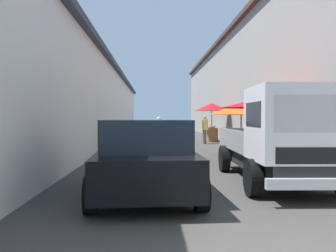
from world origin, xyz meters
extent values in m
plane|color=#3D3A38|center=(13.50, 0.00, 0.00)|extent=(90.00, 90.00, 0.00)
cube|color=silver|center=(15.75, 6.98, 2.16)|extent=(49.50, 7.00, 4.31)
cube|color=#383D4C|center=(15.75, 6.98, 4.43)|extent=(49.80, 7.50, 0.24)
cube|color=gray|center=(15.75, -6.98, 3.33)|extent=(49.50, 7.00, 6.66)
cube|color=#4C3328|center=(15.75, -6.98, 6.78)|extent=(49.80, 7.50, 0.24)
cylinder|color=#9E9EA3|center=(9.40, -2.26, 1.06)|extent=(0.06, 0.06, 2.12)
cone|color=red|center=(9.40, -2.26, 1.96)|extent=(2.71, 2.71, 0.31)
sphere|color=#9E9EA3|center=(9.40, -2.26, 2.16)|extent=(0.07, 0.07, 0.07)
cube|color=olive|center=(9.20, -2.29, 0.41)|extent=(0.75, 0.72, 0.83)
sphere|color=orange|center=(9.35, -2.25, 0.87)|extent=(0.09, 0.09, 0.09)
sphere|color=orange|center=(9.16, -2.31, 0.87)|extent=(0.09, 0.09, 0.09)
sphere|color=orange|center=(9.20, -2.40, 0.93)|extent=(0.09, 0.09, 0.09)
sphere|color=orange|center=(9.26, -2.35, 0.87)|extent=(0.09, 0.09, 0.09)
sphere|color=orange|center=(9.02, -2.39, 0.87)|extent=(0.09, 0.09, 0.09)
sphere|color=orange|center=(9.31, -2.36, 0.87)|extent=(0.09, 0.09, 0.09)
cylinder|color=#9E9EA3|center=(12.49, -2.40, 1.05)|extent=(0.06, 0.06, 2.11)
cone|color=#D84C14|center=(12.49, -2.40, 1.86)|extent=(2.67, 2.67, 0.49)
sphere|color=#9E9EA3|center=(12.49, -2.40, 2.15)|extent=(0.07, 0.07, 0.07)
cube|color=brown|center=(12.69, -2.20, 0.41)|extent=(0.71, 0.77, 0.82)
sphere|color=orange|center=(12.89, -2.09, 0.87)|extent=(0.09, 0.09, 0.09)
sphere|color=orange|center=(12.73, -2.13, 0.87)|extent=(0.09, 0.09, 0.09)
sphere|color=orange|center=(12.89, -2.33, 0.87)|extent=(0.09, 0.09, 0.09)
sphere|color=orange|center=(12.71, -2.31, 0.92)|extent=(0.09, 0.09, 0.09)
cylinder|color=#9E9EA3|center=(19.50, -2.39, 1.19)|extent=(0.06, 0.06, 2.38)
cone|color=red|center=(19.50, -2.39, 2.15)|extent=(2.12, 2.12, 0.47)
sphere|color=#9E9EA3|center=(19.50, -2.39, 2.42)|extent=(0.07, 0.07, 0.07)
cube|color=olive|center=(19.66, -2.46, 0.42)|extent=(0.75, 0.58, 0.84)
sphere|color=orange|center=(19.47, -2.53, 0.88)|extent=(0.09, 0.09, 0.09)
sphere|color=orange|center=(19.72, -2.31, 0.88)|extent=(0.09, 0.09, 0.09)
sphere|color=orange|center=(19.73, -2.61, 0.94)|extent=(0.09, 0.09, 0.09)
sphere|color=orange|center=(19.70, -2.47, 0.88)|extent=(0.09, 0.09, 0.09)
cube|color=black|center=(4.98, 1.41, 0.57)|extent=(3.98, 1.90, 0.64)
cube|color=#19232D|center=(4.83, 1.41, 1.17)|extent=(2.41, 1.62, 0.56)
cube|color=black|center=(6.89, 1.50, 0.35)|extent=(0.18, 1.65, 0.20)
cube|color=silver|center=(6.89, 2.09, 0.63)|extent=(0.07, 0.24, 0.14)
cube|color=silver|center=(6.94, 0.92, 0.63)|extent=(0.07, 0.24, 0.14)
cylinder|color=black|center=(6.27, 2.33, 0.30)|extent=(0.61, 0.23, 0.60)
cylinder|color=black|center=(6.35, 0.61, 0.30)|extent=(0.61, 0.23, 0.60)
cylinder|color=black|center=(3.62, 2.21, 0.30)|extent=(0.61, 0.23, 0.60)
cylinder|color=black|center=(3.70, 0.49, 0.30)|extent=(0.61, 0.23, 0.60)
cube|color=black|center=(6.28, -1.55, 0.50)|extent=(4.85, 1.63, 0.36)
cube|color=silver|center=(4.64, -1.49, 1.38)|extent=(1.59, 1.80, 1.40)
cube|color=#19232D|center=(3.91, -1.47, 1.55)|extent=(0.11, 1.47, 0.63)
cube|color=#19232D|center=(4.64, -1.49, 1.55)|extent=(1.10, 1.81, 0.45)
cube|color=black|center=(3.90, -1.47, 0.86)|extent=(0.11, 1.40, 0.28)
cube|color=silver|center=(3.82, -1.47, 0.40)|extent=(0.18, 1.75, 0.18)
cube|color=gray|center=(7.07, -2.40, 0.93)|extent=(3.16, 0.17, 0.50)
cube|color=gray|center=(7.12, -0.75, 0.93)|extent=(3.16, 0.17, 0.50)
cube|color=gray|center=(8.64, -1.63, 0.93)|extent=(0.11, 1.65, 0.50)
cylinder|color=black|center=(4.67, -0.62, 0.36)|extent=(0.73, 0.24, 0.72)
cylinder|color=black|center=(7.69, -2.47, 0.36)|extent=(0.73, 0.24, 0.72)
cylinder|color=black|center=(7.74, -0.72, 0.36)|extent=(0.73, 0.24, 0.72)
cylinder|color=#665B4C|center=(12.78, 1.04, 0.38)|extent=(0.14, 0.14, 0.75)
cylinder|color=#665B4C|center=(12.87, 0.92, 0.38)|extent=(0.14, 0.14, 0.75)
cube|color=#B73333|center=(12.83, 0.98, 1.03)|extent=(0.41, 0.47, 0.56)
sphere|color=tan|center=(12.83, 0.98, 1.42)|extent=(0.21, 0.21, 0.21)
cylinder|color=#B73333|center=(12.67, 1.20, 1.06)|extent=(0.08, 0.08, 0.51)
cylinder|color=#B73333|center=(12.98, 0.76, 1.06)|extent=(0.08, 0.08, 0.51)
cylinder|color=#665B4C|center=(17.76, -1.65, 0.39)|extent=(0.14, 0.14, 0.79)
cylinder|color=#665B4C|center=(17.89, -1.74, 0.39)|extent=(0.14, 0.14, 0.79)
cube|color=#D8C666|center=(17.83, -1.70, 1.08)|extent=(0.49, 0.44, 0.59)
sphere|color=#A57A5B|center=(17.83, -1.70, 1.48)|extent=(0.22, 0.22, 0.22)
cylinder|color=#D8C666|center=(17.61, -1.53, 1.11)|extent=(0.08, 0.08, 0.53)
cylinder|color=#D8C666|center=(18.05, -1.87, 1.11)|extent=(0.08, 0.08, 0.53)
cylinder|color=black|center=(14.81, 1.76, 0.22)|extent=(0.45, 0.20, 0.44)
cylinder|color=black|center=(13.60, 2.08, 0.22)|extent=(0.45, 0.22, 0.44)
cube|color=#3359A5|center=(14.16, 1.93, 0.27)|extent=(0.94, 0.50, 0.08)
ellipsoid|color=black|center=(13.87, 2.01, 0.64)|extent=(0.61, 0.39, 0.20)
cube|color=#3359A5|center=(14.76, 1.78, 0.67)|extent=(0.22, 0.34, 0.56)
cylinder|color=silver|center=(14.69, 1.79, 0.77)|extent=(0.28, 0.13, 0.68)
cylinder|color=black|center=(14.62, 1.81, 1.12)|extent=(0.54, 0.17, 0.04)
camera|label=1|loc=(-1.77, 1.27, 1.49)|focal=37.35mm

